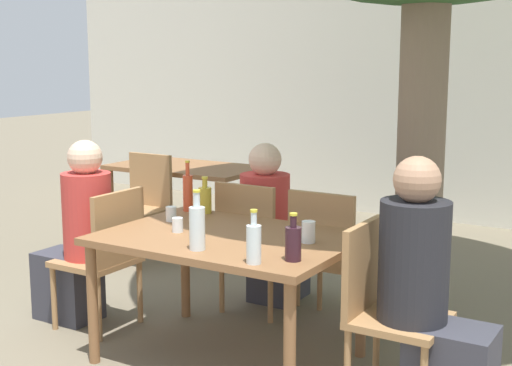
% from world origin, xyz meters
% --- Properties ---
extents(ground_plane, '(30.00, 30.00, 0.00)m').
position_xyz_m(ground_plane, '(0.00, 0.00, 0.00)').
color(ground_plane, '#706651').
extents(cafe_building_wall, '(10.00, 0.08, 2.80)m').
position_xyz_m(cafe_building_wall, '(0.00, 4.15, 1.40)').
color(cafe_building_wall, silver).
rests_on(cafe_building_wall, ground_plane).
extents(dining_table_front, '(1.37, 0.98, 0.73)m').
position_xyz_m(dining_table_front, '(0.00, 0.00, 0.65)').
color(dining_table_front, brown).
rests_on(dining_table_front, ground_plane).
extents(dining_table_back, '(1.39, 0.77, 0.73)m').
position_xyz_m(dining_table_back, '(-1.77, 1.99, 0.64)').
color(dining_table_back, brown).
rests_on(dining_table_back, ground_plane).
extents(patio_chair_0, '(0.44, 0.44, 0.90)m').
position_xyz_m(patio_chair_0, '(-0.92, 0.00, 0.51)').
color(patio_chair_0, '#A87A4C').
rests_on(patio_chair_0, ground_plane).
extents(patio_chair_1, '(0.44, 0.44, 0.90)m').
position_xyz_m(patio_chair_1, '(0.92, 0.00, 0.51)').
color(patio_chair_1, '#A87A4C').
rests_on(patio_chair_1, ground_plane).
extents(patio_chair_2, '(0.44, 0.44, 0.90)m').
position_xyz_m(patio_chair_2, '(-0.27, 0.72, 0.51)').
color(patio_chair_2, '#A87A4C').
rests_on(patio_chair_2, ground_plane).
extents(patio_chair_3, '(0.44, 0.44, 0.90)m').
position_xyz_m(patio_chair_3, '(0.27, 0.72, 0.51)').
color(patio_chair_3, '#A87A4C').
rests_on(patio_chair_3, ground_plane).
extents(patio_chair_4, '(0.44, 0.44, 0.90)m').
position_xyz_m(patio_chair_4, '(-1.77, 1.37, 0.51)').
color(patio_chair_4, '#A87A4C').
rests_on(patio_chair_4, ground_plane).
extents(person_seated_0, '(0.56, 0.31, 1.20)m').
position_xyz_m(person_seated_0, '(-1.15, -0.00, 0.53)').
color(person_seated_0, '#383842').
rests_on(person_seated_0, ground_plane).
extents(person_seated_1, '(0.57, 0.34, 1.25)m').
position_xyz_m(person_seated_1, '(1.15, -0.00, 0.56)').
color(person_seated_1, '#383842').
rests_on(person_seated_1, ground_plane).
extents(person_seated_2, '(0.34, 0.57, 1.14)m').
position_xyz_m(person_seated_2, '(-0.27, 0.96, 0.51)').
color(person_seated_2, '#383842').
rests_on(person_seated_2, ground_plane).
extents(soda_bottle_0, '(0.06, 0.06, 0.33)m').
position_xyz_m(soda_bottle_0, '(-0.58, 0.41, 0.86)').
color(soda_bottle_0, '#DB4C2D').
rests_on(soda_bottle_0, dining_table_front).
extents(water_bottle_1, '(0.08, 0.08, 0.31)m').
position_xyz_m(water_bottle_1, '(0.03, -0.34, 0.85)').
color(water_bottle_1, silver).
rests_on(water_bottle_1, dining_table_front).
extents(oil_cruet_2, '(0.08, 0.08, 0.23)m').
position_xyz_m(oil_cruet_2, '(-0.45, 0.41, 0.82)').
color(oil_cruet_2, gold).
rests_on(oil_cruet_2, dining_table_front).
extents(wine_bottle_3, '(0.08, 0.08, 0.24)m').
position_xyz_m(wine_bottle_3, '(0.55, -0.26, 0.82)').
color(wine_bottle_3, '#331923').
rests_on(wine_bottle_3, dining_table_front).
extents(water_bottle_4, '(0.07, 0.07, 0.26)m').
position_xyz_m(water_bottle_4, '(0.41, -0.40, 0.83)').
color(water_bottle_4, silver).
rests_on(water_bottle_4, dining_table_front).
extents(drinking_glass_0, '(0.06, 0.06, 0.08)m').
position_xyz_m(drinking_glass_0, '(-0.29, -0.09, 0.77)').
color(drinking_glass_0, white).
rests_on(drinking_glass_0, dining_table_front).
extents(drinking_glass_1, '(0.06, 0.06, 0.09)m').
position_xyz_m(drinking_glass_1, '(-0.48, 0.11, 0.77)').
color(drinking_glass_1, white).
rests_on(drinking_glass_1, dining_table_front).
extents(drinking_glass_2, '(0.07, 0.07, 0.12)m').
position_xyz_m(drinking_glass_2, '(0.45, 0.09, 0.79)').
color(drinking_glass_2, white).
rests_on(drinking_glass_2, dining_table_front).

